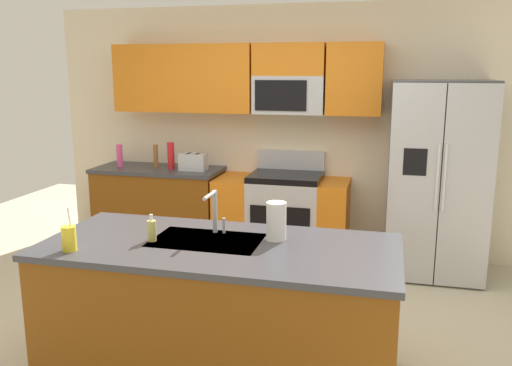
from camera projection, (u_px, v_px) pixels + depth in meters
The scene contains 14 objects.
ground_plane at pixel (233, 338), 3.94m from camera, with size 9.00×9.00×0.00m, color beige.
kitchen_wall_unit at pixel (275, 115), 5.65m from camera, with size 5.20×0.43×2.60m.
back_counter at pixel (160, 208), 5.89m from camera, with size 1.37×0.63×0.90m.
range_oven at pixel (282, 217), 5.56m from camera, with size 1.36×0.61×1.10m.
refrigerator at pixel (437, 180), 5.04m from camera, with size 0.90×0.76×1.85m.
island_counter at pixel (220, 312), 3.36m from camera, with size 2.17×0.98×0.90m.
toaster at pixel (193, 162), 5.63m from camera, with size 0.28×0.16×0.18m.
pepper_mill at pixel (156, 156), 5.77m from camera, with size 0.05×0.05×0.25m, color brown.
bottle_red at pixel (171, 156), 5.70m from camera, with size 0.07×0.07×0.28m, color red.
bottle_pink at pixel (120, 156), 5.83m from camera, with size 0.07×0.07×0.24m, color #EA4C93.
sink_faucet at pixel (214, 208), 3.43m from camera, with size 0.08×0.21×0.28m.
drink_cup_yellow at pixel (69, 238), 3.12m from camera, with size 0.08×0.08×0.27m.
soap_dispenser at pixel (152, 230), 3.30m from camera, with size 0.06×0.06×0.17m.
paper_towel_roll at pixel (276, 221), 3.32m from camera, with size 0.12×0.12×0.24m, color white.
Camera 1 is at (1.05, -3.47, 1.94)m, focal length 37.55 mm.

